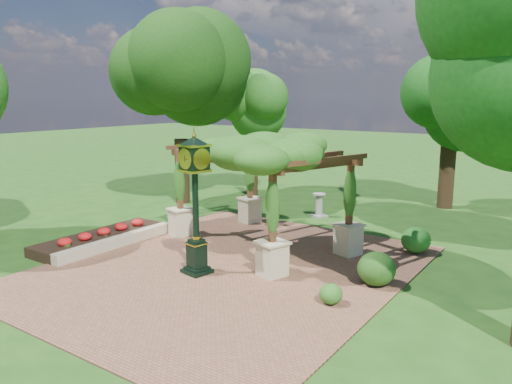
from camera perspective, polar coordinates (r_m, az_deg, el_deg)
The scene contains 13 objects.
ground at distance 14.99m, azimuth -5.51°, elevation -9.81°, with size 120.00×120.00×0.00m, color #1E4714.
brick_plaza at distance 15.71m, azimuth -3.14°, elevation -8.70°, with size 10.00×12.00×0.04m, color brown.
border_wall at distance 18.39m, azimuth -15.60°, elevation -5.55°, with size 0.35×5.00×0.40m, color #C6B793.
flower_bed at distance 19.07m, azimuth -17.35°, elevation -5.12°, with size 1.50×5.00×0.36m, color red.
pedestal_clock at distance 14.71m, azimuth -6.97°, elevation -0.04°, with size 0.97×0.97×4.20m.
pergola at distance 17.41m, azimuth 0.37°, elevation 4.36°, with size 7.30×5.73×4.02m.
sundial at distance 22.21m, azimuth 7.21°, elevation -1.68°, with size 0.73×0.73×1.06m.
shrub_front at distance 13.18m, azimuth 8.55°, elevation -11.44°, with size 0.60×0.60×0.54m, color #285F1B.
shrub_mid at distance 14.57m, azimuth 13.62°, elevation -8.52°, with size 1.07×1.07×0.96m, color #204A14.
shrub_back at distance 17.83m, azimuth 17.81°, elevation -5.26°, with size 0.98×0.98×0.88m, color #23681E.
tree_west_near at distance 24.88m, azimuth -8.70°, elevation 11.64°, with size 4.64×4.64×8.21m.
tree_west_far at distance 26.54m, azimuth -0.43°, elevation 8.77°, with size 3.16×3.16×6.26m.
tree_north at distance 25.09m, azimuth 21.59°, elevation 10.83°, with size 3.83×3.83×8.15m.
Camera 1 is at (9.08, -10.67, 5.31)m, focal length 35.00 mm.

